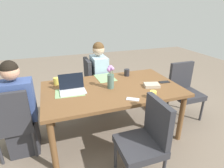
# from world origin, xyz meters

# --- Properties ---
(ground_plane) EXTENTS (10.00, 10.00, 0.00)m
(ground_plane) POSITION_xyz_m (0.00, 0.00, 0.00)
(ground_plane) COLOR #756656
(dining_table) EXTENTS (1.82, 1.07, 0.72)m
(dining_table) POSITION_xyz_m (0.00, 0.00, 0.65)
(dining_table) COLOR brown
(dining_table) RESTS_ON ground_plane
(chair_head_right_left_near) EXTENTS (0.44, 0.44, 0.90)m
(chair_head_right_left_near) POSITION_xyz_m (1.24, 0.03, 0.50)
(chair_head_right_left_near) COLOR #2D2D33
(chair_head_right_left_near) RESTS_ON ground_plane
(person_head_right_left_near) EXTENTS (0.40, 0.36, 1.19)m
(person_head_right_left_near) POSITION_xyz_m (1.18, -0.04, 0.53)
(person_head_right_left_near) COLOR #2D2D33
(person_head_right_left_near) RESTS_ON ground_plane
(chair_near_left_mid) EXTENTS (0.44, 0.44, 0.90)m
(chair_near_left_mid) POSITION_xyz_m (0.03, -0.87, 0.50)
(chair_near_left_mid) COLOR #2D2D33
(chair_near_left_mid) RESTS_ON ground_plane
(person_near_left_mid) EXTENTS (0.36, 0.40, 1.19)m
(person_near_left_mid) POSITION_xyz_m (-0.04, -0.81, 0.53)
(person_near_left_mid) COLOR #2D2D33
(person_near_left_mid) RESTS_ON ground_plane
(chair_head_left_left_far) EXTENTS (0.44, 0.44, 0.90)m
(chair_head_left_left_far) POSITION_xyz_m (-1.28, -0.08, 0.50)
(chair_head_left_left_far) COLOR #2D2D33
(chair_head_left_left_far) RESTS_ON ground_plane
(chair_far_right_near) EXTENTS (0.44, 0.44, 0.90)m
(chair_far_right_near) POSITION_xyz_m (-0.09, 0.82, 0.50)
(chair_far_right_near) COLOR #2D2D33
(chair_far_right_near) RESTS_ON ground_plane
(flower_vase) EXTENTS (0.10, 0.10, 0.31)m
(flower_vase) POSITION_xyz_m (0.02, 0.01, 0.87)
(flower_vase) COLOR #4C6B60
(flower_vase) RESTS_ON dining_table
(placemat_head_right_left_near) EXTENTS (0.38, 0.29, 0.00)m
(placemat_head_right_left_near) POSITION_xyz_m (0.56, -0.02, 0.73)
(placemat_head_right_left_near) COLOR #7FAD70
(placemat_head_right_left_near) RESTS_ON dining_table
(placemat_near_left_mid) EXTENTS (0.28, 0.37, 0.00)m
(placemat_near_left_mid) POSITION_xyz_m (-0.02, -0.37, 0.73)
(placemat_near_left_mid) COLOR #7FAD70
(placemat_near_left_mid) RESTS_ON dining_table
(laptop_head_right_left_near) EXTENTS (0.32, 0.22, 0.21)m
(laptop_head_right_left_near) POSITION_xyz_m (0.52, -0.05, 0.77)
(laptop_head_right_left_near) COLOR silver
(laptop_head_right_left_near) RESTS_ON dining_table
(coffee_mug_near_left) EXTENTS (0.08, 0.08, 0.10)m
(coffee_mug_near_left) POSITION_xyz_m (0.69, -0.35, 0.77)
(coffee_mug_near_left) COLOR #DBC64C
(coffee_mug_near_left) RESTS_ON dining_table
(coffee_mug_near_right) EXTENTS (0.08, 0.08, 0.09)m
(coffee_mug_near_right) POSITION_xyz_m (-0.35, 0.45, 0.77)
(coffee_mug_near_right) COLOR #DBC64C
(coffee_mug_near_right) RESTS_ON dining_table
(coffee_mug_centre_left) EXTENTS (0.08, 0.08, 0.11)m
(coffee_mug_centre_left) POSITION_xyz_m (-0.37, -0.35, 0.78)
(coffee_mug_centre_left) COLOR #232328
(coffee_mug_centre_left) RESTS_ON dining_table
(book_red_cover) EXTENTS (0.23, 0.19, 0.04)m
(book_red_cover) POSITION_xyz_m (-0.52, 0.15, 0.75)
(book_red_cover) COLOR #B2A38E
(book_red_cover) RESTS_ON dining_table
(phone_black) EXTENTS (0.16, 0.09, 0.01)m
(phone_black) POSITION_xyz_m (-0.77, 0.07, 0.73)
(phone_black) COLOR black
(phone_black) RESTS_ON dining_table
(phone_silver) EXTENTS (0.16, 0.14, 0.01)m
(phone_silver) POSITION_xyz_m (-0.11, 0.41, 0.73)
(phone_silver) COLOR silver
(phone_silver) RESTS_ON dining_table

